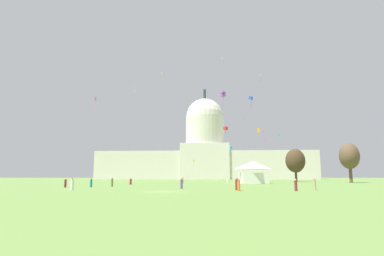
{
  "coord_description": "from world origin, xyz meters",
  "views": [
    {
      "loc": [
        5.89,
        -38.08,
        1.83
      ],
      "look_at": [
        -2.43,
        96.22,
        22.62
      ],
      "focal_mm": 29.35,
      "sensor_mm": 36.0,
      "label": 1
    }
  ],
  "objects_px": {
    "person_maroon_back_center": "(237,185)",
    "kite_yellow_low": "(194,161)",
    "person_teal_deep_crowd": "(91,183)",
    "person_black_front_right": "(257,180)",
    "person_orange_near_tent": "(239,185)",
    "person_tan_near_tree_west": "(315,185)",
    "kite_green_mid": "(279,135)",
    "kite_cyan_low": "(231,148)",
    "kite_violet_mid": "(223,95)",
    "person_olive_mid_left": "(112,182)",
    "person_maroon_edge_east": "(131,182)",
    "kite_black_high": "(223,59)",
    "person_white_lawn_far_right": "(72,185)",
    "kite_white_high": "(135,88)",
    "capitol_building": "(205,154)",
    "tree_east_far": "(349,156)",
    "kite_gold_high": "(162,74)",
    "event_tent": "(253,172)",
    "kite_red_low": "(225,128)",
    "kite_orange_low": "(259,130)",
    "person_tan_near_tree_east": "(183,180)",
    "kite_magenta_low": "(265,134)",
    "person_maroon_front_center": "(296,185)",
    "person_maroon_edge_west": "(65,183)",
    "person_white_mid_right": "(228,181)",
    "kite_lime_high": "(261,76)",
    "person_purple_back_left": "(181,184)",
    "tree_east_mid": "(295,161)",
    "kite_pink_mid": "(95,100)"
  },
  "relations": [
    {
      "from": "person_white_lawn_far_right",
      "to": "kite_white_high",
      "type": "relative_size",
      "value": 0.65
    },
    {
      "from": "capitol_building",
      "to": "kite_white_high",
      "type": "relative_size",
      "value": 56.78
    },
    {
      "from": "person_olive_mid_left",
      "to": "person_maroon_edge_east",
      "type": "distance_m",
      "value": 15.02
    },
    {
      "from": "tree_east_far",
      "to": "kite_yellow_low",
      "type": "xyz_separation_m",
      "value": [
        -51.3,
        92.77,
        3.47
      ]
    },
    {
      "from": "kite_white_high",
      "to": "kite_black_high",
      "type": "relative_size",
      "value": 0.85
    },
    {
      "from": "tree_east_far",
      "to": "person_purple_back_left",
      "type": "height_order",
      "value": "tree_east_far"
    },
    {
      "from": "person_orange_near_tent",
      "to": "person_tan_near_tree_west",
      "type": "xyz_separation_m",
      "value": [
        10.27,
        2.98,
        -0.01
      ]
    },
    {
      "from": "person_olive_mid_left",
      "to": "kite_violet_mid",
      "type": "relative_size",
      "value": 0.37
    },
    {
      "from": "kite_cyan_low",
      "to": "kite_white_high",
      "type": "xyz_separation_m",
      "value": [
        -42.33,
        1.18,
        27.41
      ]
    },
    {
      "from": "kite_green_mid",
      "to": "kite_violet_mid",
      "type": "bearing_deg",
      "value": 144.77
    },
    {
      "from": "tree_east_far",
      "to": "person_maroon_front_center",
      "type": "bearing_deg",
      "value": -118.89
    },
    {
      "from": "kite_green_mid",
      "to": "person_black_front_right",
      "type": "bearing_deg",
      "value": 146.32
    },
    {
      "from": "person_teal_deep_crowd",
      "to": "kite_green_mid",
      "type": "bearing_deg",
      "value": 163.56
    },
    {
      "from": "kite_violet_mid",
      "to": "person_white_lawn_far_right",
      "type": "bearing_deg",
      "value": 18.86
    },
    {
      "from": "person_teal_deep_crowd",
      "to": "kite_white_high",
      "type": "relative_size",
      "value": 0.61
    },
    {
      "from": "person_tan_near_tree_east",
      "to": "kite_magenta_low",
      "type": "xyz_separation_m",
      "value": [
        26.08,
        25.12,
        15.55
      ]
    },
    {
      "from": "kite_orange_low",
      "to": "kite_black_high",
      "type": "distance_m",
      "value": 54.81
    },
    {
      "from": "person_maroon_edge_west",
      "to": "kite_green_mid",
      "type": "distance_m",
      "value": 120.36
    },
    {
      "from": "kite_white_high",
      "to": "event_tent",
      "type": "bearing_deg",
      "value": 90.0
    },
    {
      "from": "person_maroon_edge_east",
      "to": "kite_green_mid",
      "type": "bearing_deg",
      "value": 48.93
    },
    {
      "from": "person_maroon_front_center",
      "to": "person_black_front_right",
      "type": "relative_size",
      "value": 0.93
    },
    {
      "from": "person_teal_deep_crowd",
      "to": "person_black_front_right",
      "type": "bearing_deg",
      "value": 151.96
    },
    {
      "from": "person_purple_back_left",
      "to": "kite_red_low",
      "type": "bearing_deg",
      "value": 145.6
    },
    {
      "from": "tree_east_mid",
      "to": "person_olive_mid_left",
      "type": "relative_size",
      "value": 6.99
    },
    {
      "from": "person_maroon_edge_east",
      "to": "kite_black_high",
      "type": "height_order",
      "value": "kite_black_high"
    },
    {
      "from": "person_white_lawn_far_right",
      "to": "kite_gold_high",
      "type": "relative_size",
      "value": 0.59
    },
    {
      "from": "person_white_mid_right",
      "to": "person_maroon_back_center",
      "type": "bearing_deg",
      "value": -168.96
    },
    {
      "from": "kite_gold_high",
      "to": "kite_yellow_low",
      "type": "distance_m",
      "value": 54.26
    },
    {
      "from": "person_maroon_front_center",
      "to": "person_black_front_right",
      "type": "xyz_separation_m",
      "value": [
        2.79,
        53.52,
        0.04
      ]
    },
    {
      "from": "tree_east_far",
      "to": "capitol_building",
      "type": "bearing_deg",
      "value": 111.48
    },
    {
      "from": "event_tent",
      "to": "kite_red_low",
      "type": "height_order",
      "value": "kite_red_low"
    },
    {
      "from": "person_black_front_right",
      "to": "person_white_mid_right",
      "type": "xyz_separation_m",
      "value": [
        -9.21,
        -10.94,
        -0.09
      ]
    },
    {
      "from": "person_white_lawn_far_right",
      "to": "person_olive_mid_left",
      "type": "bearing_deg",
      "value": -0.14
    },
    {
      "from": "tree_east_far",
      "to": "kite_green_mid",
      "type": "distance_m",
      "value": 62.04
    },
    {
      "from": "person_orange_near_tent",
      "to": "person_teal_deep_crowd",
      "type": "relative_size",
      "value": 1.02
    },
    {
      "from": "person_tan_near_tree_west",
      "to": "kite_yellow_low",
      "type": "distance_m",
      "value": 147.33
    },
    {
      "from": "person_maroon_back_center",
      "to": "kite_lime_high",
      "type": "relative_size",
      "value": 0.4
    },
    {
      "from": "capitol_building",
      "to": "person_maroon_back_center",
      "type": "distance_m",
      "value": 167.73
    },
    {
      "from": "kite_cyan_low",
      "to": "kite_violet_mid",
      "type": "xyz_separation_m",
      "value": [
        -5.37,
        -63.55,
        6.5
      ]
    },
    {
      "from": "person_maroon_back_center",
      "to": "person_maroon_edge_east",
      "type": "bearing_deg",
      "value": 177.56
    },
    {
      "from": "kite_black_high",
      "to": "kite_violet_mid",
      "type": "distance_m",
      "value": 76.37
    },
    {
      "from": "person_maroon_front_center",
      "to": "kite_pink_mid",
      "type": "distance_m",
      "value": 79.67
    },
    {
      "from": "kite_gold_high",
      "to": "event_tent",
      "type": "bearing_deg",
      "value": 118.77
    },
    {
      "from": "person_maroon_back_center",
      "to": "kite_yellow_low",
      "type": "relative_size",
      "value": 0.39
    },
    {
      "from": "person_tan_near_tree_west",
      "to": "person_white_lawn_far_right",
      "type": "bearing_deg",
      "value": -50.94
    },
    {
      "from": "tree_east_far",
      "to": "person_orange_near_tent",
      "type": "relative_size",
      "value": 7.46
    },
    {
      "from": "person_white_lawn_far_right",
      "to": "person_teal_deep_crowd",
      "type": "height_order",
      "value": "person_white_lawn_far_right"
    },
    {
      "from": "person_maroon_edge_west",
      "to": "kite_yellow_low",
      "type": "xyz_separation_m",
      "value": [
        13.71,
        136.43,
        10.47
      ]
    },
    {
      "from": "person_maroon_edge_west",
      "to": "person_teal_deep_crowd",
      "type": "xyz_separation_m",
      "value": [
        3.87,
        1.34,
        -0.01
      ]
    },
    {
      "from": "person_orange_near_tent",
      "to": "person_white_mid_right",
      "type": "height_order",
      "value": "person_orange_near_tent"
    }
  ]
}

